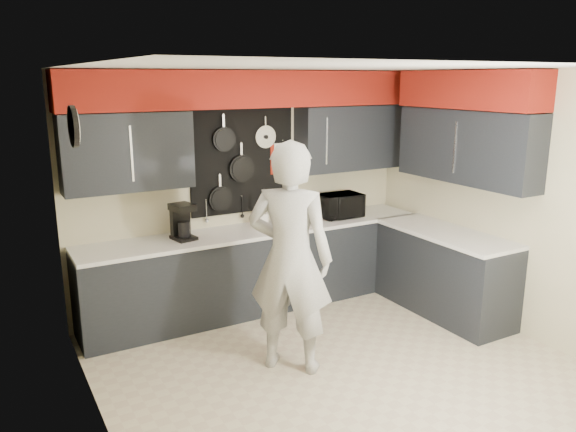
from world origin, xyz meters
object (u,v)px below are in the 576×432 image
knife_block (289,215)px  utensil_crock (263,220)px  coffee_maker (182,221)px  person (290,259)px  microwave (340,205)px

knife_block → utensil_crock: (-0.31, 0.04, -0.03)m
knife_block → utensil_crock: 0.31m
utensil_crock → coffee_maker: 0.91m
coffee_maker → person: person is taller
knife_block → coffee_maker: bearing=164.5°
microwave → utensil_crock: size_ratio=3.00×
microwave → utensil_crock: (-1.01, 0.01, -0.05)m
knife_block → microwave: bearing=-10.0°
microwave → utensil_crock: bearing=-179.3°
person → knife_block: bearing=-75.1°
microwave → coffee_maker: size_ratio=1.35×
knife_block → utensil_crock: bearing=160.0°
coffee_maker → person: size_ratio=0.18×
microwave → person: bearing=-136.1°
microwave → knife_block: microwave is taller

